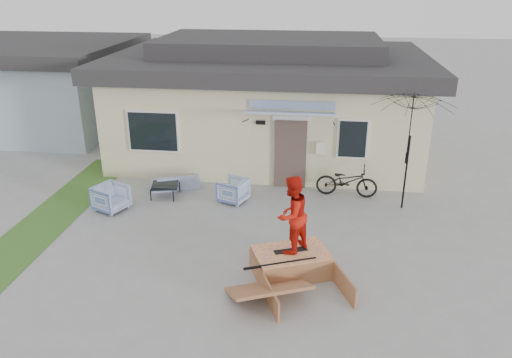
# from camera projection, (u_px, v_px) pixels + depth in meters

# --- Properties ---
(ground) EXTENTS (90.00, 90.00, 0.00)m
(ground) POSITION_uv_depth(u_px,v_px,m) (233.00, 261.00, 11.33)
(ground) COLOR gray
(ground) RESTS_ON ground
(grass_strip) EXTENTS (1.40, 8.00, 0.01)m
(grass_strip) POSITION_uv_depth(u_px,v_px,m) (60.00, 210.00, 13.76)
(grass_strip) COLOR #376326
(grass_strip) RESTS_ON ground
(house) EXTENTS (10.80, 8.49, 4.10)m
(house) POSITION_uv_depth(u_px,v_px,m) (269.00, 97.00, 17.92)
(house) COLOR beige
(house) RESTS_ON ground
(neighbor_house) EXTENTS (8.60, 7.60, 3.50)m
(neighbor_house) POSITION_uv_depth(u_px,v_px,m) (27.00, 83.00, 21.04)
(neighbor_house) COLOR #9BAEBF
(neighbor_house) RESTS_ON ground
(loveseat) EXTENTS (1.51, 0.92, 0.57)m
(loveseat) POSITION_uv_depth(u_px,v_px,m) (175.00, 179.00, 15.10)
(loveseat) COLOR #4260AF
(loveseat) RESTS_ON ground
(armchair_left) EXTENTS (0.99, 1.01, 0.81)m
(armchair_left) POSITION_uv_depth(u_px,v_px,m) (111.00, 197.00, 13.64)
(armchair_left) COLOR #4260AF
(armchair_left) RESTS_ON ground
(armchair_right) EXTENTS (0.89, 0.92, 0.75)m
(armchair_right) POSITION_uv_depth(u_px,v_px,m) (233.00, 189.00, 14.17)
(armchair_right) COLOR #4260AF
(armchair_right) RESTS_ON ground
(coffee_table) EXTENTS (0.89, 0.89, 0.37)m
(coffee_table) POSITION_uv_depth(u_px,v_px,m) (165.00, 190.00, 14.57)
(coffee_table) COLOR black
(coffee_table) RESTS_ON ground
(bicycle) EXTENTS (1.81, 0.74, 1.14)m
(bicycle) POSITION_uv_depth(u_px,v_px,m) (347.00, 178.00, 14.46)
(bicycle) COLOR black
(bicycle) RESTS_ON ground
(patio_umbrella) EXTENTS (2.69, 2.59, 2.20)m
(patio_umbrella) POSITION_uv_depth(u_px,v_px,m) (409.00, 148.00, 13.26)
(patio_umbrella) COLOR black
(patio_umbrella) RESTS_ON ground
(skate_ramp) EXTENTS (2.24, 2.52, 0.52)m
(skate_ramp) POSITION_uv_depth(u_px,v_px,m) (291.00, 263.00, 10.78)
(skate_ramp) COLOR #915937
(skate_ramp) RESTS_ON ground
(skateboard) EXTENTS (0.75, 0.44, 0.05)m
(skateboard) POSITION_uv_depth(u_px,v_px,m) (291.00, 250.00, 10.71)
(skateboard) COLOR black
(skateboard) RESTS_ON skate_ramp
(skater) EXTENTS (1.00, 1.05, 1.70)m
(skater) POSITION_uv_depth(u_px,v_px,m) (292.00, 214.00, 10.38)
(skater) COLOR red
(skater) RESTS_ON skateboard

